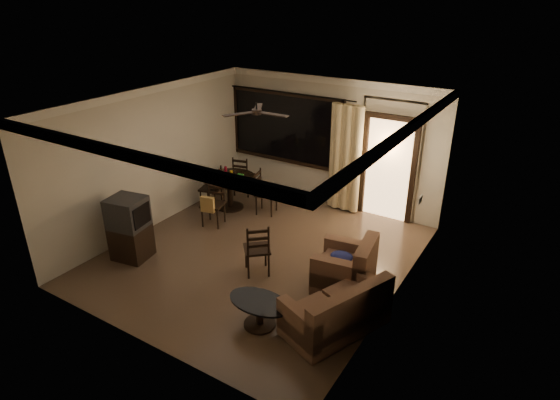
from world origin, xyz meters
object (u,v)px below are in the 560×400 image
Objects in this scene: dining_chair_north at (244,183)px; armchair at (348,269)px; dining_chair_south at (213,211)px; dining_chair_west at (212,195)px; tv_cabinet at (130,228)px; dining_table at (230,184)px; dining_chair_east at (266,201)px; sofa at (338,312)px; coffee_table at (259,309)px; side_chair at (257,258)px.

armchair is (3.66, -2.21, 0.08)m from dining_chair_north.
dining_chair_west is at bearing 117.58° from dining_chair_south.
dining_chair_south is 0.82× the size of tv_cabinet.
dining_chair_east is at bearing 13.86° from dining_table.
tv_cabinet is at bearing -156.23° from sofa.
dining_chair_east reaches higher than dining_table.
tv_cabinet is at bearing -94.86° from dining_table.
tv_cabinet is 4.02m from sofa.
sofa is 1.11m from coffee_table.
sofa is (3.79, -2.46, -0.25)m from dining_table.
dining_chair_west is 1.00× the size of dining_chair_south.
side_chair reaches higher than dining_chair_east.
sofa is at bearing -145.77° from dining_chair_east.
dining_chair_south is 1.00× the size of dining_chair_north.
armchair is at bearing 152.01° from side_chair.
dining_chair_south is (0.21, -0.83, -0.26)m from dining_table.
side_chair is (2.20, 0.77, -0.30)m from tv_cabinet.
dining_chair_south reaches higher than coffee_table.
dining_chair_east is 1.20m from dining_chair_south.
tv_cabinet reaches higher than side_chair.
side_chair is at bearing -42.75° from dining_table.
dining_chair_north reaches higher than dining_table.
dining_chair_south is at bearing 27.58° from dining_chair_west.
sofa is at bearing -38.41° from dining_chair_south.
coffee_table is at bearing -122.98° from armchair.
dining_chair_south is at bearing -71.66° from side_chair.
dining_chair_west is at bearing 95.17° from dining_chair_east.
coffee_table is 1.37m from side_chair.
tv_cabinet reaches higher than dining_table.
dining_chair_south and dining_chair_north have the same top height.
dining_chair_north is 0.82× the size of tv_cabinet.
dining_chair_east is (0.81, 0.20, -0.29)m from dining_table.
dining_chair_north reaches higher than coffee_table.
dining_chair_south is 1.83m from tv_cabinet.
dining_chair_south is 0.99× the size of side_chair.
dining_chair_west is 1.00× the size of dining_chair_north.
dining_chair_west is 0.82× the size of tv_cabinet.
dining_table is at bearing 133.38° from coffee_table.
sofa is (4.14, -2.26, 0.03)m from dining_chair_west.
dining_chair_west is at bearing 153.57° from armchair.
dining_chair_east is at bearing 139.80° from armchair.
dining_chair_north is 4.75m from coffee_table.
dining_table is at bearing 89.92° from dining_chair_east.
side_chair is (1.98, -1.83, -0.28)m from dining_table.
armchair is (3.82, -1.25, 0.08)m from dining_chair_west.
dining_chair_west is 1.23m from dining_chair_east.
dining_chair_south is at bearing 140.69° from coffee_table.
dining_table is 1.21× the size of dining_chair_west.
dining_chair_west reaches higher than armchair.
dining_chair_east is 1.15m from dining_chair_north.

